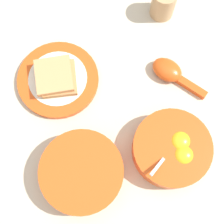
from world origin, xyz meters
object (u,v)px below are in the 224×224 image
(drinking_cup, at_px, (164,3))
(congee_bowl, at_px, (82,172))
(egg_bowl, at_px, (172,149))
(toast_plate, at_px, (58,79))
(toast_sandwich, at_px, (56,77))
(soup_spoon, at_px, (170,72))

(drinking_cup, bearing_deg, congee_bowl, -105.35)
(egg_bowl, xyz_separation_m, drinking_cup, (-0.07, 0.37, 0.01))
(egg_bowl, bearing_deg, congee_bowl, -155.84)
(congee_bowl, bearing_deg, toast_plate, 115.99)
(toast_sandwich, distance_m, soup_spoon, 0.28)
(toast_sandwich, bearing_deg, soup_spoon, 13.59)
(soup_spoon, bearing_deg, toast_plate, -167.16)
(toast_sandwich, height_order, drinking_cup, drinking_cup)
(toast_sandwich, bearing_deg, drinking_cup, 46.52)
(egg_bowl, distance_m, congee_bowl, 0.21)
(congee_bowl, bearing_deg, drinking_cup, 74.65)
(egg_bowl, distance_m, drinking_cup, 0.38)
(congee_bowl, height_order, drinking_cup, drinking_cup)
(egg_bowl, distance_m, toast_sandwich, 0.32)
(soup_spoon, xyz_separation_m, congee_bowl, (-0.17, -0.28, 0.02))
(egg_bowl, bearing_deg, soup_spoon, 96.73)
(soup_spoon, height_order, congee_bowl, congee_bowl)
(egg_bowl, relative_size, toast_plate, 0.87)
(congee_bowl, bearing_deg, egg_bowl, 24.16)
(egg_bowl, xyz_separation_m, congee_bowl, (-0.19, -0.09, 0.00))
(egg_bowl, height_order, toast_sandwich, egg_bowl)
(drinking_cup, bearing_deg, egg_bowl, -80.02)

